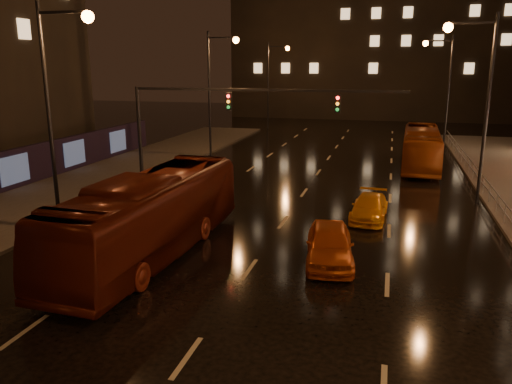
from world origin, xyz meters
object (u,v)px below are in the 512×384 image
(bus_red, at_px, (151,215))
(taxi_near, at_px, (330,244))
(bus_curb, at_px, (421,148))
(taxi_far, at_px, (369,207))

(bus_red, height_order, taxi_near, bus_red)
(bus_red, bearing_deg, bus_curb, 64.46)
(taxi_near, bearing_deg, bus_red, -179.64)
(taxi_near, bearing_deg, taxi_far, 71.09)
(bus_red, relative_size, taxi_far, 2.93)
(bus_curb, bearing_deg, bus_red, -115.84)
(taxi_near, distance_m, taxi_far, 6.31)
(bus_curb, xyz_separation_m, taxi_far, (-3.04, -14.03, -0.90))
(bus_red, height_order, bus_curb, bus_red)
(taxi_near, xyz_separation_m, taxi_far, (1.21, 6.19, -0.16))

